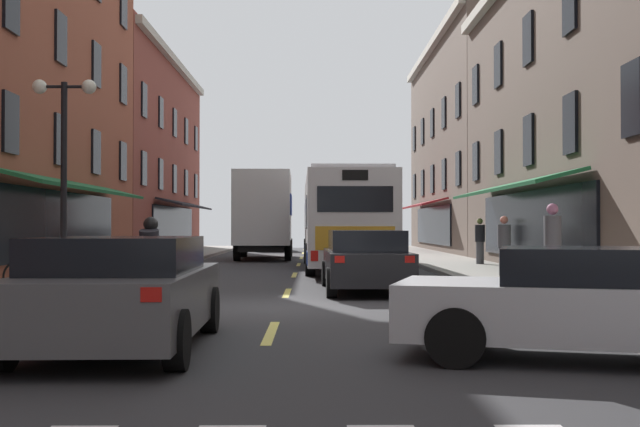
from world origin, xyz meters
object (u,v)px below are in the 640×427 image
Objects in this scene: transit_bus at (343,220)px; pedestrian_far at (553,245)px; sedan_mid at (365,260)px; bicycle_near at (44,275)px; pedestrian_rear at (504,245)px; sedan_rear at (121,291)px; pedestrian_mid at (480,240)px; sedan_far at (272,239)px; box_truck at (264,215)px; sedan_near at (597,302)px; motorcycle_rider at (151,271)px; street_lamp_twin at (64,171)px.

transit_bus is 11.43m from pedestrian_far.
bicycle_near is (-6.63, -1.99, -0.21)m from sedan_mid.
pedestrian_far reaches higher than pedestrian_rear.
bicycle_near is 11.95m from pedestrian_rear.
sedan_rear is 13.99m from pedestrian_rear.
pedestrian_far is (-0.96, -11.71, 0.11)m from pedestrian_mid.
sedan_far is 31.59m from pedestrian_far.
box_truck is at bearing -124.14° from pedestrian_far.
sedan_near is 11.23m from bicycle_near.
sedan_near is 2.50× the size of pedestrian_far.
transit_bus is 5.89× the size of motorcycle_rider.
sedan_rear reaches higher than bicycle_near.
sedan_rear is 7.12m from bicycle_near.
transit_bus reaches higher than bicycle_near.
pedestrian_rear is at bearing 26.88° from bicycle_near.
pedestrian_rear is (7.45, -14.19, -1.01)m from box_truck.
pedestrian_rear is at bearing 40.28° from sedan_mid.
transit_bus is 2.58× the size of sedan_mid.
sedan_near is at bearing 21.27° from pedestrian_far.
sedan_far is at bearing 40.78° from pedestrian_mid.
sedan_far is at bearing 89.41° from motorcycle_rider.
motorcycle_rider is (-3.87, -13.28, -0.99)m from transit_bus.
pedestrian_mid is at bearing 64.83° from sedan_mid.
motorcycle_rider reaches higher than sedan_near.
pedestrian_far is (7.56, -30.67, 0.36)m from sedan_far.
sedan_near is 2.21× the size of motorcycle_rider.
bicycle_near is (-2.58, 2.07, -0.21)m from motorcycle_rider.
box_truck is 4.00× the size of pedestrian_far.
sedan_near is 1.05× the size of sedan_rear.
sedan_mid is 7.05m from street_lamp_twin.
pedestrian_rear is at bearing 57.47° from sedan_rear.
sedan_rear is at bearing -112.66° from sedan_mid.
motorcycle_rider is at bearing -91.64° from box_truck.
street_lamp_twin is (-11.55, -10.71, 1.74)m from pedestrian_mid.
street_lamp_twin reaches higher than motorcycle_rider.
sedan_near is 5.53m from sedan_rear.
motorcycle_rider is (-0.34, -33.27, -0.03)m from sedan_far.
street_lamp_twin is at bearing -95.84° from sedan_far.
sedan_near is at bearing -40.07° from bicycle_near.
sedan_near is 12.52m from street_lamp_twin.
box_truck is at bearing 111.20° from transit_bus.
sedan_far is 1.00× the size of sedan_rear.
transit_bus is 11.74m from street_lamp_twin.
pedestrian_mid is 0.90× the size of pedestrian_far.
pedestrian_far reaches higher than sedan_rear.
motorcycle_rider is at bearing -134.88° from sedan_mid.
sedan_rear is at bearing -89.69° from sedan_far.
pedestrian_mid is (2.85, 19.46, 0.33)m from sedan_near.
box_truck is 1.59× the size of street_lamp_twin.
street_lamp_twin is at bearing -60.42° from pedestrian_far.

